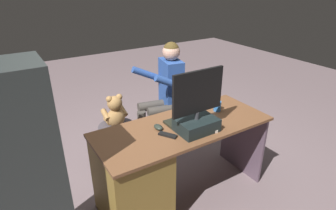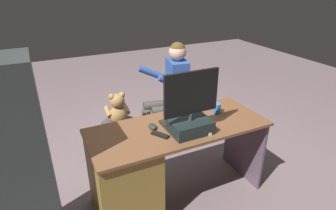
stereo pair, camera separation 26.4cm
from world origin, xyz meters
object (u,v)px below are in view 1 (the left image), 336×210
Objects in this scene: tv_remote at (168,135)px; visitor_chair at (171,118)px; cup at (217,106)px; office_chair_teddy at (118,141)px; keyboard at (188,119)px; desk at (143,175)px; monitor at (197,114)px; person at (166,86)px; computer_mouse at (158,127)px; teddy_bear at (115,112)px.

tv_remote is 0.33× the size of visitor_chair.
cup reaches higher than office_chair_teddy.
visitor_chair is (-0.38, -0.85, -0.48)m from keyboard.
desk is 2.97× the size of monitor.
monitor is 0.24m from keyboard.
person reaches higher than visitor_chair.
tv_remote is at bearing 59.04° from person.
desk reaches higher than visitor_chair.
computer_mouse is 1.02× the size of cup.
teddy_bear is at bearing -61.83° from keyboard.
computer_mouse is at bearing 51.84° from visitor_chair.
desk is at bearing 7.38° from keyboard.
computer_mouse is at bearing -162.21° from desk.
desk is at bearing 17.79° from computer_mouse.
teddy_bear is (0.00, -0.01, 0.34)m from office_chair_teddy.
computer_mouse is (0.30, 0.00, 0.01)m from keyboard.
teddy_bear is at bearing -44.87° from cup.
cup reaches higher than teddy_bear.
computer_mouse is at bearing 0.51° from keyboard.
computer_mouse is 0.13m from tv_remote.
keyboard is 0.93× the size of visitor_chair.
person reaches higher than computer_mouse.
visitor_chair is at bearing -169.90° from teddy_bear.
computer_mouse is 1.03m from person.
desk is 0.82m from teddy_bear.
visitor_chair is (-0.76, -0.14, -0.34)m from teddy_bear.
keyboard is at bearing -172.62° from desk.
person is (0.04, -0.84, -0.07)m from cup.
computer_mouse is 0.74m from teddy_bear.
monitor is 0.28m from tv_remote.
computer_mouse is 0.08× the size of person.
monitor is 0.33m from computer_mouse.
monitor is 1.14m from office_chair_teddy.
cup is 0.84m from person.
cup is (-0.33, -0.00, 0.04)m from keyboard.
office_chair_teddy is (-0.10, -0.77, -0.13)m from desk.
person is (-0.68, -0.13, 0.44)m from office_chair_teddy.
computer_mouse is 1.19m from visitor_chair.
visitor_chair is at bearing -113.83° from keyboard.
desk is 1.25× the size of person.
monitor reaches higher than tv_remote.
computer_mouse reaches higher than desk.
cup is at bearing -179.61° from keyboard.
teddy_bear is at bearing -90.00° from office_chair_teddy.
person reaches higher than teddy_bear.
cup is (-0.38, -0.19, -0.10)m from monitor.
tv_remote reaches higher than desk.
teddy_bear is at bearing -114.77° from tv_remote.
monitor reaches higher than teddy_bear.
monitor reaches higher than cup.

